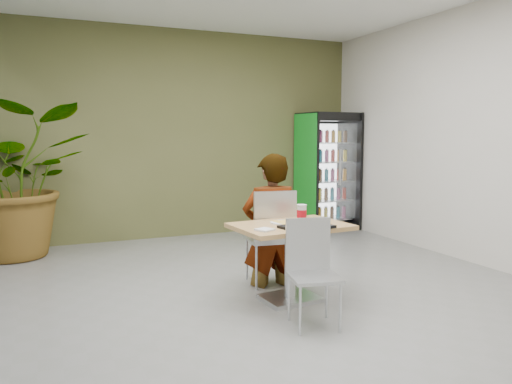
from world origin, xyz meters
TOP-DOWN VIEW (x-y plane):
  - ground at (0.00, 0.00)m, footprint 7.00×7.00m
  - room_envelope at (0.00, 0.00)m, footprint 6.00×7.00m
  - dining_table at (0.24, 0.06)m, footprint 1.11×0.82m
  - chair_far at (0.28, 0.55)m, footprint 0.51×0.51m
  - chair_near at (0.15, -0.51)m, footprint 0.47×0.47m
  - seated_woman at (0.29, 0.60)m, footprint 0.68×0.48m
  - pizza_plate at (0.20, 0.14)m, footprint 0.36×0.33m
  - soda_cup at (0.40, 0.12)m, footprint 0.10×0.10m
  - napkin_stack at (-0.11, -0.14)m, footprint 0.18×0.18m
  - cafeteria_tray at (0.29, -0.18)m, footprint 0.50×0.41m
  - beverage_fridge at (2.51, 3.11)m, footprint 0.94×0.74m
  - potted_plant at (-2.22, 3.04)m, footprint 1.88×1.65m

SIDE VIEW (x-z plane):
  - ground at x=0.00m, z-range 0.00..0.00m
  - chair_near at x=0.15m, z-range 0.08..0.97m
  - dining_table at x=0.24m, z-range 0.16..0.91m
  - seated_woman at x=0.29m, z-range -0.30..1.40m
  - chair_far at x=0.28m, z-range 0.09..1.11m
  - napkin_stack at x=-0.11m, z-range 0.75..0.77m
  - cafeteria_tray at x=0.29m, z-range 0.75..0.78m
  - pizza_plate at x=0.20m, z-range 0.75..0.78m
  - soda_cup at x=0.40m, z-range 0.75..0.92m
  - beverage_fridge at x=2.51m, z-range 0.00..1.96m
  - potted_plant at x=-2.22m, z-range 0.00..2.00m
  - room_envelope at x=0.00m, z-range 0.00..3.20m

